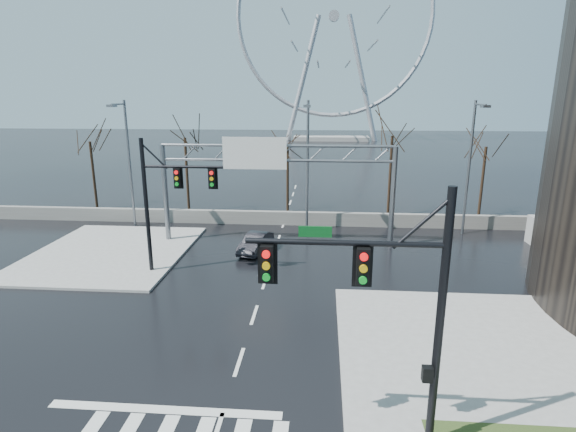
# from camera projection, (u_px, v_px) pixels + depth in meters

# --- Properties ---
(ground) EXTENTS (260.00, 260.00, 0.00)m
(ground) POSITION_uv_depth(u_px,v_px,m) (239.00, 362.00, 17.87)
(ground) COLOR black
(ground) RESTS_ON ground
(sidewalk_right_ext) EXTENTS (12.00, 10.00, 0.15)m
(sidewalk_right_ext) POSITION_uv_depth(u_px,v_px,m) (481.00, 344.00, 19.02)
(sidewalk_right_ext) COLOR gray
(sidewalk_right_ext) RESTS_ON ground
(sidewalk_far) EXTENTS (10.00, 12.00, 0.15)m
(sidewalk_far) POSITION_uv_depth(u_px,v_px,m) (111.00, 252.00, 30.24)
(sidewalk_far) COLOR gray
(sidewalk_far) RESTS_ON ground
(barrier_wall) EXTENTS (52.00, 0.50, 1.10)m
(barrier_wall) POSITION_uv_depth(u_px,v_px,m) (283.00, 218.00, 37.00)
(barrier_wall) COLOR slate
(barrier_wall) RESTS_ON ground
(signal_mast_near) EXTENTS (5.52, 0.41, 8.00)m
(signal_mast_near) POSITION_uv_depth(u_px,v_px,m) (392.00, 297.00, 12.34)
(signal_mast_near) COLOR black
(signal_mast_near) RESTS_ON ground
(signal_mast_far) EXTENTS (4.72, 0.41, 8.00)m
(signal_mast_far) POSITION_uv_depth(u_px,v_px,m) (164.00, 194.00, 25.70)
(signal_mast_far) COLOR black
(signal_mast_far) RESTS_ON ground
(sign_gantry) EXTENTS (16.36, 0.40, 7.60)m
(sign_gantry) POSITION_uv_depth(u_px,v_px,m) (271.00, 172.00, 30.98)
(sign_gantry) COLOR slate
(sign_gantry) RESTS_ON ground
(streetlight_left) EXTENTS (0.50, 2.55, 10.00)m
(streetlight_left) POSITION_uv_depth(u_px,v_px,m) (127.00, 155.00, 34.76)
(streetlight_left) COLOR slate
(streetlight_left) RESTS_ON ground
(streetlight_mid) EXTENTS (0.50, 2.55, 10.00)m
(streetlight_mid) POSITION_uv_depth(u_px,v_px,m) (307.00, 156.00, 33.71)
(streetlight_mid) COLOR slate
(streetlight_mid) RESTS_ON ground
(streetlight_right) EXTENTS (0.50, 2.55, 10.00)m
(streetlight_right) POSITION_uv_depth(u_px,v_px,m) (471.00, 158.00, 32.80)
(streetlight_right) COLOR slate
(streetlight_right) RESTS_ON ground
(tree_far_left) EXTENTS (3.50, 3.50, 7.00)m
(tree_far_left) POSITION_uv_depth(u_px,v_px,m) (91.00, 149.00, 40.92)
(tree_far_left) COLOR black
(tree_far_left) RESTS_ON ground
(tree_left) EXTENTS (3.75, 3.75, 7.50)m
(tree_left) POSITION_uv_depth(u_px,v_px,m) (185.00, 146.00, 39.66)
(tree_left) COLOR black
(tree_left) RESTS_ON ground
(tree_center) EXTENTS (3.25, 3.25, 6.50)m
(tree_center) POSITION_uv_depth(u_px,v_px,m) (288.00, 155.00, 40.15)
(tree_center) COLOR black
(tree_center) RESTS_ON ground
(tree_right) EXTENTS (3.90, 3.90, 7.80)m
(tree_right) POSITION_uv_depth(u_px,v_px,m) (392.00, 145.00, 38.24)
(tree_right) COLOR black
(tree_right) RESTS_ON ground
(tree_far_right) EXTENTS (3.40, 3.40, 6.80)m
(tree_far_right) POSITION_uv_depth(u_px,v_px,m) (485.00, 155.00, 38.32)
(tree_far_right) COLOR black
(tree_far_right) RESTS_ON ground
(ferris_wheel) EXTENTS (45.00, 6.00, 50.91)m
(ferris_wheel) POSITION_uv_depth(u_px,v_px,m) (334.00, 25.00, 102.32)
(ferris_wheel) COLOR gray
(ferris_wheel) RESTS_ON ground
(car) EXTENTS (2.17, 4.02, 1.26)m
(car) POSITION_uv_depth(u_px,v_px,m) (256.00, 243.00, 30.45)
(car) COLOR black
(car) RESTS_ON ground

